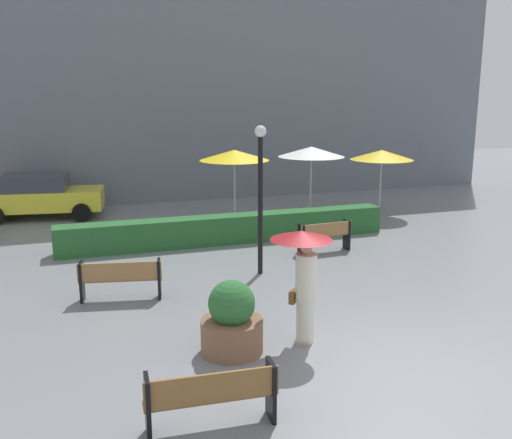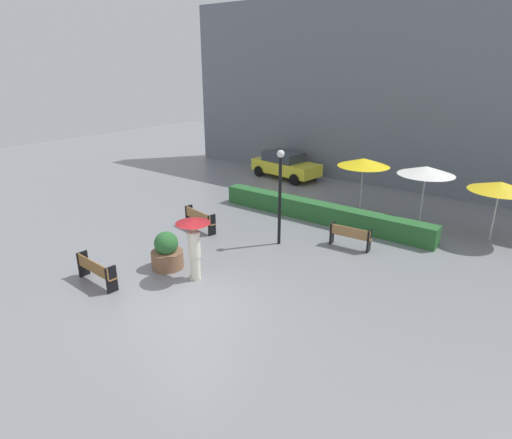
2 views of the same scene
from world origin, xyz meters
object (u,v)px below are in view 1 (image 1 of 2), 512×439
at_px(bench_far_left, 120,277).
at_px(planter_pot, 232,322).
at_px(patio_umbrella_yellow_far, 382,155).
at_px(patio_umbrella_yellow, 234,155).
at_px(pedestrian_with_umbrella, 303,267).
at_px(patio_umbrella_white, 311,152).
at_px(bench_near_left, 212,395).
at_px(lamp_post, 260,184).
at_px(parked_car, 40,195).
at_px(bench_back_row, 325,234).

height_order(bench_far_left, planter_pot, planter_pot).
bearing_deg(planter_pot, patio_umbrella_yellow_far, 47.83).
bearing_deg(patio_umbrella_yellow, pedestrian_with_umbrella, -99.16).
relative_size(patio_umbrella_yellow, patio_umbrella_white, 0.99).
distance_m(bench_far_left, patio_umbrella_yellow, 7.80).
bearing_deg(patio_umbrella_yellow_far, pedestrian_with_umbrella, -127.35).
xyz_separation_m(bench_near_left, patio_umbrella_yellow, (3.73, 11.50, 1.87)).
bearing_deg(bench_far_left, planter_pot, -63.76).
height_order(lamp_post, parked_car, lamp_post).
relative_size(lamp_post, patio_umbrella_yellow, 1.43).
bearing_deg(lamp_post, planter_pot, -115.42).
relative_size(patio_umbrella_white, patio_umbrella_yellow_far, 1.08).
distance_m(planter_pot, parked_car, 13.05).
xyz_separation_m(planter_pot, patio_umbrella_white, (5.60, 9.29, 1.85)).
distance_m(bench_near_left, lamp_post, 6.96).
xyz_separation_m(planter_pot, patio_umbrella_yellow, (2.83, 9.35, 1.81)).
relative_size(bench_near_left, lamp_post, 0.49).
xyz_separation_m(patio_umbrella_white, patio_umbrella_yellow_far, (2.76, -0.06, -0.20)).
xyz_separation_m(bench_near_left, patio_umbrella_white, (6.50, 11.44, 1.90)).
bearing_deg(planter_pot, parked_car, 105.36).
distance_m(bench_back_row, pedestrian_with_umbrella, 6.05).
distance_m(pedestrian_with_umbrella, patio_umbrella_yellow, 9.52).
relative_size(planter_pot, lamp_post, 0.35).
relative_size(bench_far_left, patio_umbrella_yellow_far, 0.75).
xyz_separation_m(bench_near_left, bench_far_left, (-0.67, 5.33, 0.02)).
distance_m(bench_near_left, patio_umbrella_yellow, 12.23).
relative_size(bench_back_row, patio_umbrella_yellow, 0.63).
height_order(lamp_post, patio_umbrella_yellow_far, lamp_post).
distance_m(bench_near_left, bench_far_left, 5.37).
relative_size(bench_far_left, planter_pot, 1.38).
distance_m(lamp_post, patio_umbrella_white, 6.48).
xyz_separation_m(bench_far_left, parked_car, (-1.89, 9.40, 0.30)).
relative_size(pedestrian_with_umbrella, patio_umbrella_white, 0.80).
bearing_deg(patio_umbrella_yellow, lamp_post, -99.91).
bearing_deg(bench_near_left, patio_umbrella_white, 60.38).
relative_size(bench_back_row, planter_pot, 1.24).
bearing_deg(bench_far_left, pedestrian_with_umbrella, -47.70).
bearing_deg(patio_umbrella_yellow, patio_umbrella_white, -1.30).
height_order(bench_back_row, patio_umbrella_white, patio_umbrella_white).
relative_size(pedestrian_with_umbrella, planter_pot, 1.59).
height_order(bench_far_left, patio_umbrella_yellow, patio_umbrella_yellow).
bearing_deg(patio_umbrella_yellow_far, parked_car, 164.18).
xyz_separation_m(bench_back_row, patio_umbrella_yellow, (-1.42, 4.13, 1.85)).
relative_size(bench_near_left, patio_umbrella_yellow, 0.71).
height_order(patio_umbrella_yellow, patio_umbrella_white, patio_umbrella_white).
bearing_deg(planter_pot, bench_near_left, -112.82).
distance_m(patio_umbrella_white, parked_car, 9.76).
relative_size(bench_back_row, patio_umbrella_white, 0.62).
bearing_deg(bench_near_left, patio_umbrella_yellow, 72.01).
distance_m(bench_near_left, parked_car, 14.95).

